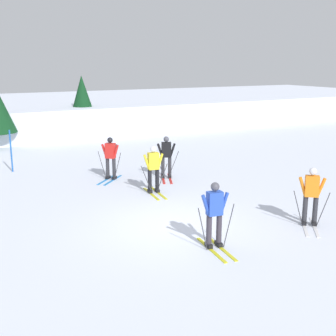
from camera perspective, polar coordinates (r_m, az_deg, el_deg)
The scene contains 9 objects.
ground_plane at distance 12.71m, azimuth 0.68°, elevation -7.56°, with size 120.00×120.00×0.00m, color silver.
far_snow_ridge at distance 29.78m, azimuth -16.92°, elevation 5.93°, with size 80.00×7.44×1.85m, color silver.
skier_yellow at distance 15.63m, azimuth -1.90°, elevation -0.00°, with size 1.00×1.63×1.71m.
skier_black at distance 17.65m, azimuth -0.22°, elevation 1.58°, with size 0.99×1.61×1.71m.
skier_orange at distance 13.16m, azimuth 18.07°, elevation -3.12°, with size 1.29×1.48×1.71m.
skier_red at distance 17.61m, azimuth -7.44°, elevation 1.56°, with size 1.40×1.39×1.71m.
skier_blue at distance 11.08m, azimuth 6.06°, elevation -5.84°, with size 1.00×1.64×1.71m.
trail_marker_pole at distance 19.84m, azimuth -19.68°, elevation 2.08°, with size 0.06×0.06×1.81m, color #1E56AD.
conifer_far_right at distance 28.52m, azimuth -11.05°, elevation 8.57°, with size 1.92×1.92×3.79m.
Camera 1 is at (-5.72, -10.39, 4.58)m, focal length 47.01 mm.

